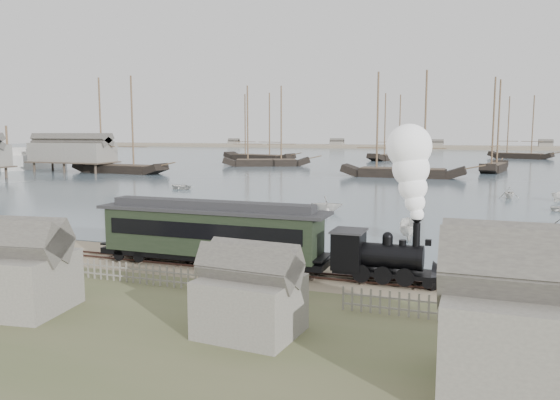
% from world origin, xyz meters
% --- Properties ---
extents(ground, '(600.00, 600.00, 0.00)m').
position_xyz_m(ground, '(0.00, 0.00, 0.00)').
color(ground, gray).
rests_on(ground, ground).
extents(harbor_water, '(600.00, 336.00, 0.06)m').
position_xyz_m(harbor_water, '(0.00, 170.00, 0.03)').
color(harbor_water, '#485B67').
rests_on(harbor_water, ground).
extents(rail_track, '(120.00, 1.80, 0.16)m').
position_xyz_m(rail_track, '(0.00, -2.00, 0.04)').
color(rail_track, '#3D2721').
rests_on(rail_track, ground).
extents(picket_fence_west, '(19.00, 0.10, 1.20)m').
position_xyz_m(picket_fence_west, '(-6.50, -7.00, 0.00)').
color(picket_fence_west, slate).
rests_on(picket_fence_west, ground).
extents(picket_fence_east, '(15.00, 0.10, 1.20)m').
position_xyz_m(picket_fence_east, '(12.50, -7.50, 0.00)').
color(picket_fence_east, slate).
rests_on(picket_fence_east, ground).
extents(shed_left, '(5.00, 4.00, 4.10)m').
position_xyz_m(shed_left, '(-10.00, -13.00, 0.00)').
color(shed_left, slate).
rests_on(shed_left, ground).
extents(shed_mid, '(4.00, 3.50, 3.60)m').
position_xyz_m(shed_mid, '(2.00, -12.00, 0.00)').
color(shed_mid, slate).
rests_on(shed_mid, ground).
extents(shed_right, '(6.00, 5.00, 5.10)m').
position_xyz_m(shed_right, '(13.00, -14.00, 0.00)').
color(shed_right, slate).
rests_on(shed_right, ground).
extents(far_spit, '(500.00, 20.00, 1.80)m').
position_xyz_m(far_spit, '(0.00, 250.00, 0.00)').
color(far_spit, tan).
rests_on(far_spit, ground).
extents(locomotive, '(7.03, 2.62, 8.76)m').
position_xyz_m(locomotive, '(7.15, -2.00, 4.05)').
color(locomotive, black).
rests_on(locomotive, ground).
extents(passenger_coach, '(15.35, 2.96, 3.73)m').
position_xyz_m(passenger_coach, '(-4.97, -2.00, 2.34)').
color(passenger_coach, black).
rests_on(passenger_coach, ground).
extents(beached_dinghy, '(3.21, 4.32, 0.86)m').
position_xyz_m(beached_dinghy, '(-7.55, 0.59, 0.43)').
color(beached_dinghy, silver).
rests_on(beached_dinghy, ground).
extents(rowboat_0, '(5.08, 4.69, 0.86)m').
position_xyz_m(rowboat_0, '(-23.09, 18.73, 0.49)').
color(rowboat_0, silver).
rests_on(rowboat_0, harbor_water).
extents(rowboat_1, '(3.61, 3.96, 1.79)m').
position_xyz_m(rowboat_1, '(-4.22, 23.46, 0.95)').
color(rowboat_1, silver).
rests_on(rowboat_1, harbor_water).
extents(rowboat_2, '(4.02, 1.89, 1.50)m').
position_xyz_m(rowboat_2, '(5.85, 11.34, 0.81)').
color(rowboat_2, silver).
rests_on(rowboat_2, harbor_water).
extents(rowboat_5, '(3.41, 2.86, 1.27)m').
position_xyz_m(rowboat_5, '(20.63, 42.51, 0.69)').
color(rowboat_5, silver).
rests_on(rowboat_5, harbor_water).
extents(rowboat_6, '(4.03, 4.71, 0.82)m').
position_xyz_m(rowboat_6, '(-31.36, 39.08, 0.47)').
color(rowboat_6, silver).
rests_on(rowboat_6, harbor_water).
extents(rowboat_7, '(2.95, 2.58, 1.49)m').
position_xyz_m(rowboat_7, '(14.84, 43.33, 0.80)').
color(rowboat_7, silver).
rests_on(rowboat_7, harbor_water).
extents(schooner_0, '(23.03, 7.73, 20.00)m').
position_xyz_m(schooner_0, '(-59.67, 62.71, 10.06)').
color(schooner_0, black).
rests_on(schooner_0, harbor_water).
extents(schooner_1, '(21.93, 13.06, 20.00)m').
position_xyz_m(schooner_1, '(-39.08, 94.38, 10.06)').
color(schooner_1, black).
rests_on(schooner_1, harbor_water).
extents(schooner_2, '(23.10, 5.54, 20.00)m').
position_xyz_m(schooner_2, '(-2.63, 72.04, 10.06)').
color(schooner_2, black).
rests_on(schooner_2, harbor_water).
extents(schooner_3, '(7.01, 17.56, 20.00)m').
position_xyz_m(schooner_3, '(14.14, 93.59, 10.06)').
color(schooner_3, black).
rests_on(schooner_3, harbor_water).
extents(schooner_6, '(25.13, 12.73, 20.00)m').
position_xyz_m(schooner_6, '(-51.28, 119.03, 10.06)').
color(schooner_6, black).
rests_on(schooner_6, harbor_water).
extents(schooner_7, '(13.22, 22.33, 20.00)m').
position_xyz_m(schooner_7, '(-13.85, 135.47, 10.06)').
color(schooner_7, black).
rests_on(schooner_7, harbor_water).
extents(schooner_8, '(19.81, 11.84, 20.00)m').
position_xyz_m(schooner_8, '(23.25, 157.21, 10.06)').
color(schooner_8, black).
rests_on(schooner_8, harbor_water).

